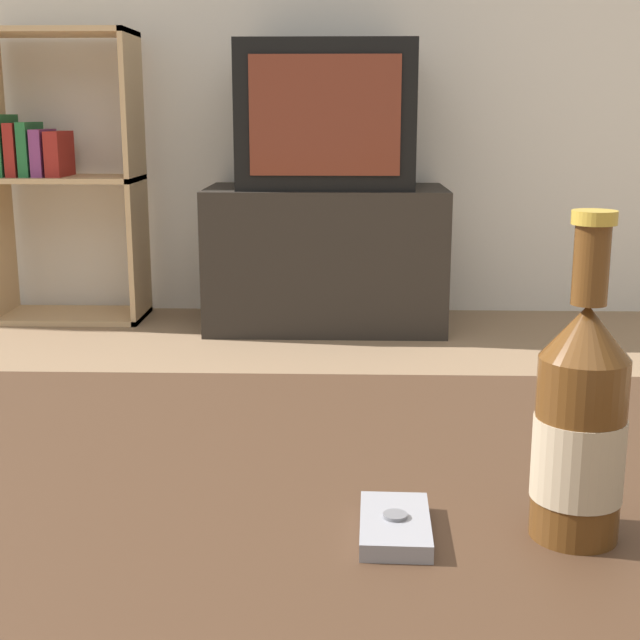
{
  "coord_description": "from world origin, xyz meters",
  "views": [
    {
      "loc": [
        0.12,
        -0.65,
        0.8
      ],
      "look_at": [
        0.09,
        0.29,
        0.58
      ],
      "focal_mm": 50.0,
      "sensor_mm": 36.0,
      "label": 1
    }
  ],
  "objects_px": {
    "tv_stand": "(326,257)",
    "bookshelf": "(54,170)",
    "beer_bottle": "(580,425)",
    "cell_phone": "(395,525)",
    "television": "(326,115)"
  },
  "relations": [
    {
      "from": "tv_stand",
      "to": "bookshelf",
      "type": "distance_m",
      "value": 1.11
    },
    {
      "from": "beer_bottle",
      "to": "cell_phone",
      "type": "height_order",
      "value": "beer_bottle"
    },
    {
      "from": "tv_stand",
      "to": "television",
      "type": "bearing_deg",
      "value": -90.0
    },
    {
      "from": "bookshelf",
      "to": "television",
      "type": "bearing_deg",
      "value": -5.4
    },
    {
      "from": "bookshelf",
      "to": "beer_bottle",
      "type": "xyz_separation_m",
      "value": [
        1.31,
        -2.82,
        -0.01
      ]
    },
    {
      "from": "cell_phone",
      "to": "bookshelf",
      "type": "bearing_deg",
      "value": 114.27
    },
    {
      "from": "television",
      "to": "beer_bottle",
      "type": "xyz_separation_m",
      "value": [
        0.26,
        -2.72,
        -0.22
      ]
    },
    {
      "from": "tv_stand",
      "to": "bookshelf",
      "type": "bearing_deg",
      "value": 174.8
    },
    {
      "from": "tv_stand",
      "to": "beer_bottle",
      "type": "distance_m",
      "value": 2.75
    },
    {
      "from": "television",
      "to": "beer_bottle",
      "type": "height_order",
      "value": "television"
    },
    {
      "from": "bookshelf",
      "to": "cell_phone",
      "type": "relative_size",
      "value": 11.51
    },
    {
      "from": "cell_phone",
      "to": "beer_bottle",
      "type": "bearing_deg",
      "value": 2.65
    },
    {
      "from": "tv_stand",
      "to": "bookshelf",
      "type": "xyz_separation_m",
      "value": [
        -1.06,
        0.1,
        0.32
      ]
    },
    {
      "from": "television",
      "to": "cell_phone",
      "type": "height_order",
      "value": "television"
    },
    {
      "from": "beer_bottle",
      "to": "cell_phone",
      "type": "bearing_deg",
      "value": -179.02
    }
  ]
}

